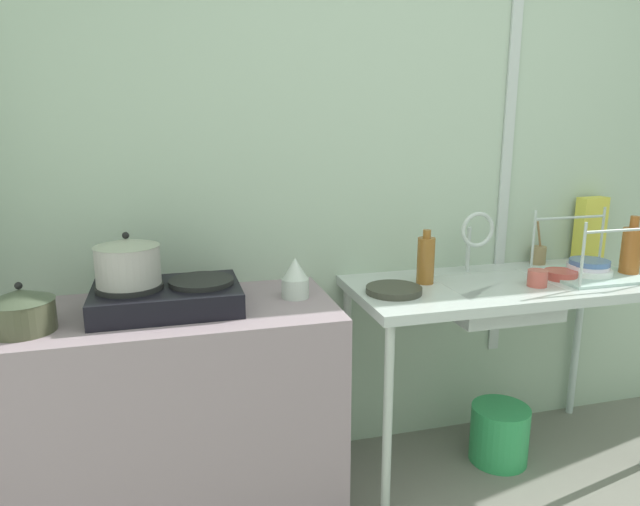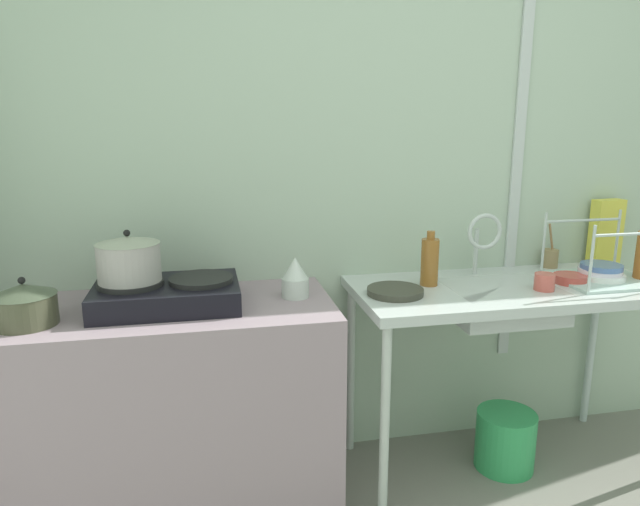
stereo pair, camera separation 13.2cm
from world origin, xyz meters
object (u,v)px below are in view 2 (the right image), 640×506
object	(u,v)px
frying_pan	(395,291)
bottle_by_sink	(430,261)
stove	(167,294)
percolator	(295,278)
utensil_jar	(550,258)
pot_beside_stove	(24,304)
cup_by_rack	(545,282)
faucet	(483,235)
sink_basin	(500,301)
cereal_box	(606,232)
pot_on_left_burner	(129,259)
dish_rack	(602,273)
bucket_on_floor	(505,440)
small_bowl_on_drainboard	(570,279)

from	to	relation	value
frying_pan	bottle_by_sink	size ratio (longest dim) A/B	0.97
stove	percolator	xyz separation A→B (m)	(0.48, 0.02, 0.03)
utensil_jar	frying_pan	bearing A→B (deg)	-162.89
pot_beside_stove	cup_by_rack	size ratio (longest dim) A/B	2.57
faucet	utensil_jar	xyz separation A→B (m)	(0.40, 0.09, -0.14)
sink_basin	faucet	bearing A→B (deg)	96.08
frying_pan	cereal_box	distance (m)	1.16
stove	sink_basin	bearing A→B (deg)	-0.69
cereal_box	bottle_by_sink	bearing A→B (deg)	-175.25
bottle_by_sink	cereal_box	world-z (taller)	cereal_box
pot_beside_stove	utensil_jar	bearing A→B (deg)	8.78
sink_basin	cup_by_rack	distance (m)	0.19
pot_on_left_burner	utensil_jar	world-z (taller)	pot_on_left_burner
percolator	faucet	size ratio (longest dim) A/B	0.56
pot_beside_stove	pot_on_left_burner	bearing A→B (deg)	17.52
cup_by_rack	bottle_by_sink	bearing A→B (deg)	159.07
dish_rack	bucket_on_floor	size ratio (longest dim) A/B	1.51
dish_rack	utensil_jar	xyz separation A→B (m)	(-0.08, 0.25, 0.01)
dish_rack	bucket_on_floor	xyz separation A→B (m)	(-0.39, -0.01, -0.73)
frying_pan	dish_rack	world-z (taller)	dish_rack
dish_rack	frying_pan	bearing A→B (deg)	-179.60
bucket_on_floor	stove	bearing A→B (deg)	178.60
sink_basin	faucet	size ratio (longest dim) A/B	1.56
cereal_box	faucet	bearing A→B (deg)	-176.92
pot_on_left_burner	sink_basin	size ratio (longest dim) A/B	0.51
small_bowl_on_drainboard	percolator	bearing A→B (deg)	177.94
stove	frying_pan	bearing A→B (deg)	-1.96
dish_rack	utensil_jar	size ratio (longest dim) A/B	1.88
cereal_box	utensil_jar	bearing A→B (deg)	175.47
pot_beside_stove	small_bowl_on_drainboard	world-z (taller)	pot_beside_stove
dish_rack	utensil_jar	bearing A→B (deg)	106.91
small_bowl_on_drainboard	cereal_box	world-z (taller)	cereal_box
dish_rack	cereal_box	world-z (taller)	cereal_box
bottle_by_sink	utensil_jar	world-z (taller)	bottle_by_sink
frying_pan	dish_rack	xyz separation A→B (m)	(0.92, 0.01, 0.02)
dish_rack	pot_on_left_burner	bearing A→B (deg)	179.31
pot_on_left_burner	frying_pan	bearing A→B (deg)	-1.71
pot_on_left_burner	sink_basin	bearing A→B (deg)	-0.63
small_bowl_on_drainboard	cereal_box	bearing A→B (deg)	36.20
small_bowl_on_drainboard	bottle_by_sink	xyz separation A→B (m)	(-0.59, 0.09, 0.08)
small_bowl_on_drainboard	utensil_jar	bearing A→B (deg)	74.65
pot_on_left_burner	percolator	size ratio (longest dim) A/B	1.43
stove	cereal_box	world-z (taller)	cereal_box
pot_on_left_burner	dish_rack	bearing A→B (deg)	-0.69
faucet	small_bowl_on_drainboard	size ratio (longest dim) A/B	2.05
cup_by_rack	dish_rack	bearing A→B (deg)	12.71
percolator	stove	bearing A→B (deg)	-177.83
bucket_on_floor	cereal_box	bearing A→B (deg)	24.04
stove	pot_beside_stove	size ratio (longest dim) A/B	2.49
frying_pan	utensil_jar	size ratio (longest dim) A/B	1.07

